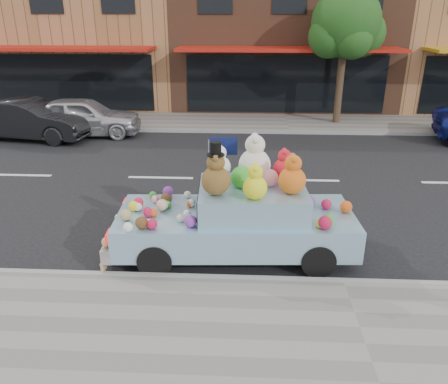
# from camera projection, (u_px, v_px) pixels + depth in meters

# --- Properties ---
(ground) EXTENTS (120.00, 120.00, 0.00)m
(ground) POSITION_uv_depth(u_px,v_px,m) (306.00, 180.00, 11.90)
(ground) COLOR black
(ground) RESTS_ON ground
(near_sidewalk) EXTENTS (60.00, 3.00, 0.12)m
(near_sidewalk) POSITION_uv_depth(u_px,v_px,m) (365.00, 347.00, 5.87)
(near_sidewalk) COLOR gray
(near_sidewalk) RESTS_ON ground
(far_sidewalk) EXTENTS (60.00, 3.00, 0.12)m
(far_sidewalk) POSITION_uv_depth(u_px,v_px,m) (287.00, 123.00, 17.88)
(far_sidewalk) COLOR gray
(far_sidewalk) RESTS_ON ground
(near_kerb) EXTENTS (60.00, 0.12, 0.13)m
(near_kerb) POSITION_uv_depth(u_px,v_px,m) (343.00, 283.00, 7.26)
(near_kerb) COLOR gray
(near_kerb) RESTS_ON ground
(far_kerb) EXTENTS (60.00, 0.12, 0.13)m
(far_kerb) POSITION_uv_depth(u_px,v_px,m) (290.00, 132.00, 16.50)
(far_kerb) COLOR gray
(far_kerb) RESTS_ON ground
(storefront_left) EXTENTS (10.00, 9.80, 7.30)m
(storefront_left) POSITION_uv_depth(u_px,v_px,m) (83.00, 26.00, 22.05)
(storefront_left) COLOR #A46C44
(storefront_left) RESTS_ON ground
(storefront_mid) EXTENTS (10.00, 9.80, 7.30)m
(storefront_mid) POSITION_uv_depth(u_px,v_px,m) (281.00, 26.00, 21.58)
(storefront_mid) COLOR brown
(storefront_mid) RESTS_ON ground
(street_tree) EXTENTS (3.00, 2.70, 5.22)m
(street_tree) POSITION_uv_depth(u_px,v_px,m) (346.00, 29.00, 16.46)
(street_tree) COLOR #38281C
(street_tree) RESTS_ON ground
(car_silver) EXTENTS (4.32, 2.04, 1.43)m
(car_silver) POSITION_uv_depth(u_px,v_px,m) (83.00, 116.00, 16.03)
(car_silver) COLOR silver
(car_silver) RESTS_ON ground
(car_dark) EXTENTS (4.52, 2.14, 1.43)m
(car_dark) POSITION_uv_depth(u_px,v_px,m) (31.00, 120.00, 15.55)
(car_dark) COLOR black
(car_dark) RESTS_ON ground
(art_car) EXTENTS (4.57, 1.98, 2.28)m
(art_car) POSITION_uv_depth(u_px,v_px,m) (238.00, 215.00, 8.01)
(art_car) COLOR black
(art_car) RESTS_ON ground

